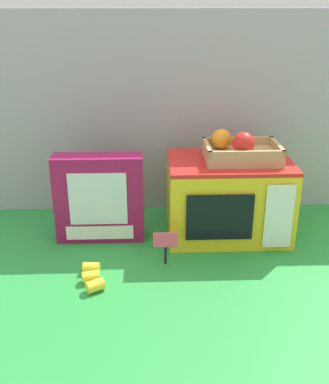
{
  "coord_description": "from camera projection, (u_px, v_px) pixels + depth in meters",
  "views": [
    {
      "loc": [
        -0.09,
        -1.32,
        0.71
      ],
      "look_at": [
        -0.04,
        -0.01,
        0.15
      ],
      "focal_mm": 43.15,
      "sensor_mm": 36.0,
      "label": 1
    }
  ],
  "objects": [
    {
      "name": "loose_toy_banana",
      "position": [
        92.0,
        277.0,
        1.24
      ],
      "size": [
        0.07,
        0.13,
        0.03
      ],
      "color": "yellow",
      "rests_on": "ground"
    },
    {
      "name": "price_sign",
      "position": [
        166.0,
        243.0,
        1.3
      ],
      "size": [
        0.07,
        0.01,
        0.1
      ],
      "color": "black",
      "rests_on": "ground"
    },
    {
      "name": "food_groups_crate",
      "position": [
        239.0,
        151.0,
        1.39
      ],
      "size": [
        0.22,
        0.15,
        0.1
      ],
      "color": "tan",
      "rests_on": "toy_microwave"
    },
    {
      "name": "cookie_set_box",
      "position": [
        99.0,
        198.0,
        1.42
      ],
      "size": [
        0.27,
        0.08,
        0.28
      ],
      "color": "#99144C",
      "rests_on": "ground"
    },
    {
      "name": "display_back_panel",
      "position": [
        174.0,
        115.0,
        1.57
      ],
      "size": [
        1.61,
        0.03,
        0.68
      ],
      "primitive_type": "cube",
      "color": "#A0A3A8",
      "rests_on": "ground"
    },
    {
      "name": "ground_plane",
      "position": [
        177.0,
        233.0,
        1.5
      ],
      "size": [
        1.7,
        1.7,
        0.0
      ],
      "primitive_type": "plane",
      "color": "green",
      "rests_on": "ground"
    },
    {
      "name": "toy_microwave",
      "position": [
        228.0,
        198.0,
        1.45
      ],
      "size": [
        0.38,
        0.25,
        0.25
      ],
      "color": "yellow",
      "rests_on": "ground"
    }
  ]
}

